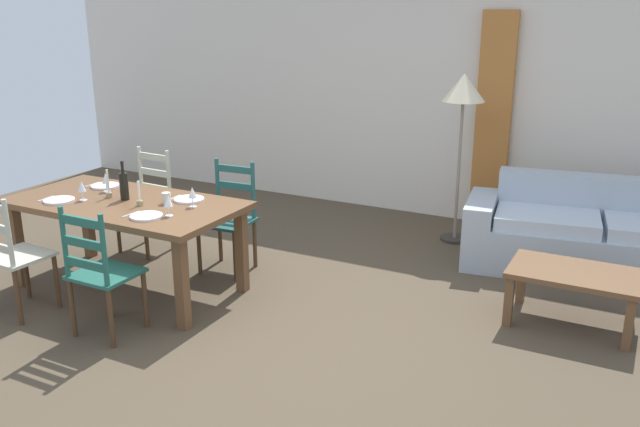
{
  "coord_description": "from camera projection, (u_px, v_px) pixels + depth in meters",
  "views": [
    {
      "loc": [
        2.35,
        -3.66,
        2.25
      ],
      "look_at": [
        0.15,
        0.57,
        0.75
      ],
      "focal_mm": 37.46,
      "sensor_mm": 36.0,
      "label": 1
    }
  ],
  "objects": [
    {
      "name": "standing_lamp",
      "position": [
        463.0,
        98.0,
        6.24
      ],
      "size": [
        0.4,
        0.4,
        1.64
      ],
      "color": "#332D28",
      "rests_on": "ground_plane"
    },
    {
      "name": "fork_near_right",
      "position": [
        131.0,
        214.0,
        4.98
      ],
      "size": [
        0.03,
        0.17,
        0.01
      ],
      "primitive_type": "cube",
      "rotation": [
        0.0,
        0.0,
        -0.08
      ],
      "color": "silver",
      "rests_on": "dining_table"
    },
    {
      "name": "wine_glass_far_left",
      "position": [
        106.0,
        179.0,
        5.55
      ],
      "size": [
        0.06,
        0.06,
        0.16
      ],
      "color": "white",
      "rests_on": "dining_table"
    },
    {
      "name": "wine_glass_near_left",
      "position": [
        82.0,
        187.0,
        5.3
      ],
      "size": [
        0.06,
        0.06,
        0.16
      ],
      "color": "white",
      "rests_on": "dining_table"
    },
    {
      "name": "dining_chair_near_right",
      "position": [
        100.0,
        272.0,
        4.61
      ],
      "size": [
        0.42,
        0.4,
        0.96
      ],
      "color": "#215C4E",
      "rests_on": "ground_plane"
    },
    {
      "name": "dinner_plate_near_right",
      "position": [
        146.0,
        216.0,
        4.91
      ],
      "size": [
        0.24,
        0.24,
        0.02
      ],
      "primitive_type": "cylinder",
      "color": "white",
      "rests_on": "dining_table"
    },
    {
      "name": "coffee_table",
      "position": [
        574.0,
        279.0,
        4.81
      ],
      "size": [
        0.9,
        0.56,
        0.42
      ],
      "color": "brown",
      "rests_on": "ground_plane"
    },
    {
      "name": "dinner_plate_far_left",
      "position": [
        105.0,
        186.0,
        5.73
      ],
      "size": [
        0.24,
        0.24,
        0.02
      ],
      "primitive_type": "cylinder",
      "color": "white",
      "rests_on": "dining_table"
    },
    {
      "name": "candle_short",
      "position": [
        140.0,
        199.0,
        5.18
      ],
      "size": [
        0.05,
        0.05,
        0.2
      ],
      "color": "#998C66",
      "rests_on": "dining_table"
    },
    {
      "name": "wine_glass_near_right",
      "position": [
        168.0,
        202.0,
        4.9
      ],
      "size": [
        0.06,
        0.06,
        0.16
      ],
      "color": "white",
      "rests_on": "dining_table"
    },
    {
      "name": "ground_plane",
      "position": [
        265.0,
        332.0,
        4.81
      ],
      "size": [
        9.6,
        9.6,
        0.02
      ],
      "primitive_type": "cube",
      "color": "#4D4030"
    },
    {
      "name": "dining_chair_far_left",
      "position": [
        147.0,
        201.0,
        6.28
      ],
      "size": [
        0.44,
        0.42,
        0.96
      ],
      "color": "beige",
      "rests_on": "ground_plane"
    },
    {
      "name": "couch",
      "position": [
        600.0,
        239.0,
        5.83
      ],
      "size": [
        2.37,
        1.13,
        0.8
      ],
      "color": "#A9B4C0",
      "rests_on": "ground_plane"
    },
    {
      "name": "dinner_plate_far_right",
      "position": [
        189.0,
        199.0,
        5.33
      ],
      "size": [
        0.24,
        0.24,
        0.02
      ],
      "primitive_type": "cylinder",
      "color": "white",
      "rests_on": "dining_table"
    },
    {
      "name": "wall_far",
      "position": [
        425.0,
        91.0,
        7.19
      ],
      "size": [
        9.6,
        0.16,
        2.7
      ],
      "primitive_type": "cube",
      "color": "silver",
      "rests_on": "ground_plane"
    },
    {
      "name": "curtain_panel_left",
      "position": [
        493.0,
        122.0,
        6.8
      ],
      "size": [
        0.35,
        0.08,
        2.2
      ],
      "primitive_type": "cube",
      "color": "#BC7032",
      "rests_on": "ground_plane"
    },
    {
      "name": "dining_chair_far_right",
      "position": [
        229.0,
        217.0,
        5.81
      ],
      "size": [
        0.44,
        0.43,
        0.96
      ],
      "color": "#235552",
      "rests_on": "ground_plane"
    },
    {
      "name": "fork_near_left",
      "position": [
        46.0,
        199.0,
        5.37
      ],
      "size": [
        0.03,
        0.17,
        0.01
      ],
      "primitive_type": "cube",
      "rotation": [
        0.0,
        0.0,
        0.08
      ],
      "color": "silver",
      "rests_on": "dining_table"
    },
    {
      "name": "dinner_plate_near_left",
      "position": [
        59.0,
        200.0,
        5.3
      ],
      "size": [
        0.24,
        0.24,
        0.02
      ],
      "primitive_type": "cylinder",
      "color": "white",
      "rests_on": "dining_table"
    },
    {
      "name": "wine_bottle",
      "position": [
        124.0,
        185.0,
        5.32
      ],
      "size": [
        0.07,
        0.07,
        0.32
      ],
      "color": "black",
      "rests_on": "dining_table"
    },
    {
      "name": "dining_chair_near_left",
      "position": [
        11.0,
        255.0,
        4.94
      ],
      "size": [
        0.44,
        0.42,
        0.96
      ],
      "color": "beige",
      "rests_on": "ground_plane"
    },
    {
      "name": "fork_far_right",
      "position": [
        174.0,
        198.0,
        5.4
      ],
      "size": [
        0.03,
        0.17,
        0.01
      ],
      "primitive_type": "cube",
      "rotation": [
        0.0,
        0.0,
        0.1
      ],
      "color": "silver",
      "rests_on": "dining_table"
    },
    {
      "name": "coffee_cup_primary",
      "position": [
        166.0,
        198.0,
        5.24
      ],
      "size": [
        0.07,
        0.07,
        0.09
      ],
      "primitive_type": "cylinder",
      "color": "beige",
      "rests_on": "dining_table"
    },
    {
      "name": "dining_table",
      "position": [
        125.0,
        211.0,
        5.35
      ],
      "size": [
        1.9,
        0.96,
        0.75
      ],
      "color": "brown",
      "rests_on": "ground_plane"
    },
    {
      "name": "wine_glass_far_right",
      "position": [
        192.0,
        193.0,
        5.13
      ],
      "size": [
        0.06,
        0.06,
        0.16
      ],
      "color": "white",
      "rests_on": "dining_table"
    },
    {
      "name": "candle_tall",
      "position": [
        109.0,
        190.0,
        5.4
      ],
      "size": [
        0.05,
        0.05,
        0.23
      ],
      "color": "#998C66",
      "rests_on": "dining_table"
    },
    {
      "name": "fork_far_left",
      "position": [
        92.0,
        184.0,
        5.79
      ],
      "size": [
        0.02,
        0.17,
        0.01
      ],
      "primitive_type": "cube",
      "rotation": [
        0.0,
        0.0,
        0.02
      ],
      "color": "silver",
      "rests_on": "dining_table"
    }
  ]
}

